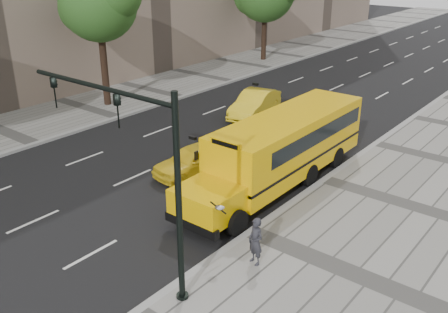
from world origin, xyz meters
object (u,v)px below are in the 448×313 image
Objects in this scene: pedestrian at (256,241)px; traffic_signal at (141,163)px; taxi_far at (255,104)px; tree_b at (99,2)px; school_bus at (285,144)px; taxi_near at (193,160)px.

traffic_signal is at bearing -110.12° from pedestrian.
traffic_signal is (7.02, -15.51, 3.31)m from taxi_far.
tree_b is at bearing 144.42° from traffic_signal.
school_bus is 9.27m from taxi_far.
taxi_near is 7.70m from pedestrian.
school_bus is 2.45× the size of taxi_far.
taxi_far is 15.68m from pedestrian.
tree_b reaches higher than taxi_far.
traffic_signal is (-2.08, -2.74, 3.12)m from pedestrian.
taxi_near is (-3.68, -1.88, -1.09)m from school_bus.
pedestrian is at bearing -24.37° from taxi_near.
taxi_near is (11.23, -4.24, -5.89)m from tree_b.
school_bus is at bearing 94.49° from traffic_signal.
tree_b is 2.25× the size of taxi_near.
pedestrian is 4.65m from traffic_signal.
taxi_near is at bearing -84.81° from taxi_far.
school_bus reaches higher than taxi_far.
school_bus reaches higher than taxi_near.
tree_b is 15.84m from school_bus.
pedestrian is (17.68, -8.42, -5.60)m from tree_b.
taxi_near is 8.98m from taxi_far.
taxi_far is at bearing 133.37° from school_bus.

